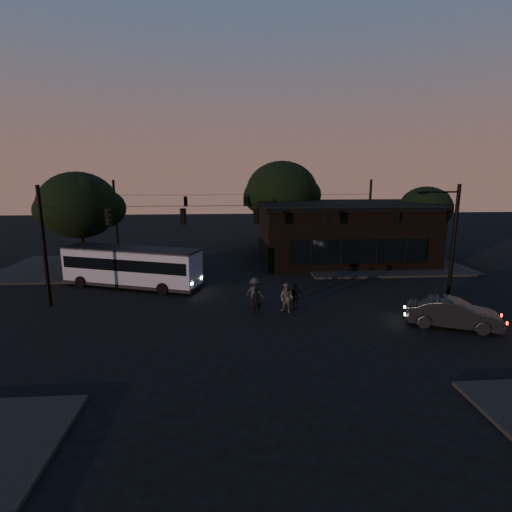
{
  "coord_description": "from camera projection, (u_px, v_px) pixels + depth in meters",
  "views": [
    {
      "loc": [
        -1.72,
        -20.8,
        8.23
      ],
      "look_at": [
        0.0,
        4.0,
        3.0
      ],
      "focal_mm": 28.0,
      "sensor_mm": 36.0,
      "label": 1
    }
  ],
  "objects": [
    {
      "name": "tree_right",
      "position": [
        425.0,
        209.0,
        39.95
      ],
      "size": [
        5.2,
        5.2,
        6.86
      ],
      "color": "black",
      "rests_on": "ground"
    },
    {
      "name": "building",
      "position": [
        342.0,
        232.0,
        37.76
      ],
      "size": [
        15.4,
        10.41,
        5.4
      ],
      "color": "black",
      "rests_on": "ground"
    },
    {
      "name": "pedestrian_c",
      "position": [
        296.0,
        296.0,
        24.32
      ],
      "size": [
        1.03,
        0.58,
        1.66
      ],
      "primitive_type": "imported",
      "rotation": [
        0.0,
        0.0,
        3.32
      ],
      "color": "black",
      "rests_on": "ground"
    },
    {
      "name": "pedestrian_b",
      "position": [
        287.0,
        298.0,
        23.72
      ],
      "size": [
        1.1,
        1.06,
        1.79
      ],
      "primitive_type": "imported",
      "rotation": [
        0.0,
        0.0,
        -0.64
      ],
      "color": "#504949",
      "rests_on": "ground"
    },
    {
      "name": "pedestrian_a",
      "position": [
        256.0,
        301.0,
        23.36
      ],
      "size": [
        0.63,
        0.46,
        1.62
      ],
      "primitive_type": "imported",
      "rotation": [
        0.0,
        0.0,
        -0.12
      ],
      "color": "black",
      "rests_on": "ground"
    },
    {
      "name": "signal_rig_far",
      "position": [
        245.0,
        212.0,
        40.77
      ],
      "size": [
        26.24,
        0.3,
        7.5
      ],
      "color": "black",
      "rests_on": "ground"
    },
    {
      "name": "tree_behind",
      "position": [
        282.0,
        192.0,
        42.59
      ],
      "size": [
        7.6,
        7.6,
        9.43
      ],
      "color": "black",
      "rests_on": "ground"
    },
    {
      "name": "car",
      "position": [
        453.0,
        313.0,
        21.49
      ],
      "size": [
        5.03,
        3.41,
        1.57
      ],
      "primitive_type": "imported",
      "rotation": [
        0.0,
        0.0,
        1.16
      ],
      "color": "black",
      "rests_on": "ground"
    },
    {
      "name": "tree_left",
      "position": [
        78.0,
        205.0,
        32.71
      ],
      "size": [
        6.4,
        6.4,
        8.3
      ],
      "color": "black",
      "rests_on": "ground"
    },
    {
      "name": "sidewalk_far_right",
      "position": [
        379.0,
        263.0,
        36.58
      ],
      "size": [
        14.0,
        10.0,
        0.15
      ],
      "primitive_type": "cube",
      "color": "black",
      "rests_on": "ground"
    },
    {
      "name": "ground",
      "position": [
        261.0,
        324.0,
        22.11
      ],
      "size": [
        120.0,
        120.0,
        0.0
      ],
      "primitive_type": "plane",
      "color": "black",
      "rests_on": "ground"
    },
    {
      "name": "sidewalk_far_left",
      "position": [
        88.0,
        268.0,
        34.82
      ],
      "size": [
        14.0,
        10.0,
        0.15
      ],
      "primitive_type": "cube",
      "color": "black",
      "rests_on": "ground"
    },
    {
      "name": "signal_rig_near",
      "position": [
        256.0,
        234.0,
        25.1
      ],
      "size": [
        26.24,
        0.3,
        7.5
      ],
      "color": "black",
      "rests_on": "ground"
    },
    {
      "name": "pedestrian_d",
      "position": [
        255.0,
        292.0,
        24.71
      ],
      "size": [
        1.38,
        1.19,
        1.85
      ],
      "primitive_type": "imported",
      "rotation": [
        0.0,
        0.0,
        2.62
      ],
      "color": "#22252A",
      "rests_on": "ground"
    },
    {
      "name": "bus",
      "position": [
        132.0,
        265.0,
        28.94
      ],
      "size": [
        10.47,
        5.69,
        2.89
      ],
      "rotation": [
        0.0,
        0.0,
        -0.34
      ],
      "color": "#8187A4",
      "rests_on": "ground"
    }
  ]
}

